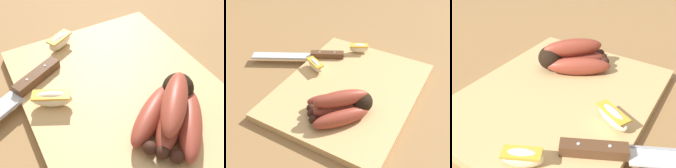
# 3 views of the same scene
# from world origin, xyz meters

# --- Properties ---
(ground_plane) EXTENTS (6.00, 6.00, 0.00)m
(ground_plane) POSITION_xyz_m (0.00, 0.00, 0.00)
(ground_plane) COLOR olive
(cutting_board) EXTENTS (0.42, 0.34, 0.02)m
(cutting_board) POSITION_xyz_m (-0.02, 0.01, 0.01)
(cutting_board) COLOR tan
(cutting_board) RESTS_ON ground_plane
(banana_bunch) EXTENTS (0.16, 0.16, 0.07)m
(banana_bunch) POSITION_xyz_m (0.08, 0.04, 0.05)
(banana_bunch) COLOR black
(banana_bunch) RESTS_ON cutting_board
(chefs_knife) EXTENTS (0.15, 0.26, 0.02)m
(chefs_knife) POSITION_xyz_m (-0.09, -0.16, 0.03)
(chefs_knife) COLOR silver
(chefs_knife) RESTS_ON cutting_board
(apple_wedge_near) EXTENTS (0.05, 0.06, 0.03)m
(apple_wedge_near) POSITION_xyz_m (-0.19, -0.04, 0.04)
(apple_wedge_near) COLOR #F4E5C1
(apple_wedge_near) RESTS_ON cutting_board
(apple_wedge_middle) EXTENTS (0.05, 0.07, 0.03)m
(apple_wedge_middle) POSITION_xyz_m (-0.04, -0.11, 0.04)
(apple_wedge_middle) COLOR #F4E5C1
(apple_wedge_middle) RESTS_ON cutting_board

